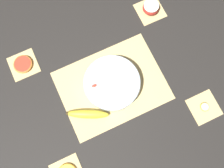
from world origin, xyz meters
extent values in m
plane|color=black|center=(0.00, 0.00, 0.00)|extent=(6.00, 6.00, 0.00)
cube|color=#D6B775|center=(0.00, 0.00, 0.00)|extent=(0.46, 0.34, 0.01)
cube|color=#4C381E|center=(-0.18, 0.00, 0.00)|extent=(0.01, 0.33, 0.00)
cube|color=#4C381E|center=(-0.13, 0.00, 0.00)|extent=(0.01, 0.33, 0.00)
cube|color=#4C381E|center=(-0.08, 0.00, 0.00)|extent=(0.01, 0.33, 0.00)
cube|color=#4C381E|center=(-0.03, 0.00, 0.00)|extent=(0.01, 0.33, 0.00)
cube|color=#4C381E|center=(0.03, 0.00, 0.00)|extent=(0.01, 0.33, 0.00)
cube|color=#4C381E|center=(0.08, 0.00, 0.00)|extent=(0.01, 0.33, 0.00)
cube|color=#4C381E|center=(0.13, 0.00, 0.00)|extent=(0.01, 0.33, 0.00)
cube|color=#4C381E|center=(0.18, 0.00, 0.00)|extent=(0.01, 0.33, 0.00)
cube|color=#D6B775|center=(-0.32, -0.26, 0.00)|extent=(0.12, 0.12, 0.01)
cube|color=#4C381E|center=(-0.36, -0.26, 0.00)|extent=(0.00, 0.12, 0.00)
cube|color=#4C381E|center=(-0.34, -0.26, 0.00)|extent=(0.00, 0.12, 0.00)
cube|color=#4C381E|center=(-0.31, -0.26, 0.00)|extent=(0.00, 0.12, 0.00)
cube|color=#4C381E|center=(-0.29, -0.26, 0.00)|extent=(0.00, 0.12, 0.00)
cube|color=#D6B775|center=(0.32, -0.26, 0.00)|extent=(0.12, 0.12, 0.01)
cube|color=#4C381E|center=(0.29, -0.26, 0.00)|extent=(0.00, 0.12, 0.00)
cube|color=#4C381E|center=(0.31, -0.26, 0.00)|extent=(0.00, 0.12, 0.00)
cube|color=#4C381E|center=(0.34, -0.26, 0.00)|extent=(0.00, 0.12, 0.00)
cube|color=#4C381E|center=(0.36, -0.26, 0.00)|extent=(0.00, 0.12, 0.00)
cube|color=#D6B775|center=(-0.32, 0.26, 0.00)|extent=(0.12, 0.12, 0.01)
cube|color=#4C381E|center=(-0.35, 0.26, 0.00)|extent=(0.00, 0.12, 0.00)
cube|color=#4C381E|center=(-0.32, 0.26, 0.00)|extent=(0.00, 0.12, 0.00)
cube|color=#4C381E|center=(-0.29, 0.26, 0.00)|extent=(0.00, 0.12, 0.00)
cylinder|color=silver|center=(0.00, 0.00, 0.04)|extent=(0.24, 0.24, 0.06)
torus|color=silver|center=(0.00, 0.00, 0.06)|extent=(0.24, 0.24, 0.01)
cylinder|color=beige|center=(0.06, -0.06, 0.05)|extent=(0.03, 0.03, 0.01)
cylinder|color=beige|center=(0.06, 0.07, 0.06)|extent=(0.03, 0.03, 0.01)
cylinder|color=beige|center=(-0.02, 0.01, 0.03)|extent=(0.03, 0.03, 0.01)
cylinder|color=beige|center=(-0.02, -0.06, 0.04)|extent=(0.03, 0.03, 0.01)
cylinder|color=beige|center=(-0.09, 0.04, 0.03)|extent=(0.03, 0.03, 0.01)
cylinder|color=beige|center=(0.00, 0.09, 0.03)|extent=(0.03, 0.03, 0.01)
cube|color=white|center=(0.00, -0.01, 0.04)|extent=(0.02, 0.02, 0.02)
cube|color=white|center=(-0.06, -0.06, 0.04)|extent=(0.02, 0.02, 0.02)
cube|color=white|center=(-0.05, 0.03, 0.04)|extent=(0.03, 0.03, 0.03)
cube|color=white|center=(0.02, -0.09, 0.03)|extent=(0.03, 0.03, 0.03)
cube|color=white|center=(0.07, 0.05, 0.03)|extent=(0.02, 0.02, 0.02)
cube|color=white|center=(0.09, 0.03, 0.03)|extent=(0.03, 0.03, 0.03)
cube|color=white|center=(-0.05, 0.08, 0.04)|extent=(0.02, 0.02, 0.02)
cube|color=white|center=(0.09, -0.01, 0.03)|extent=(0.02, 0.02, 0.02)
cube|color=white|center=(0.04, 0.03, 0.04)|extent=(0.03, 0.03, 0.03)
ellipsoid|color=red|center=(-0.05, -0.04, 0.03)|extent=(0.03, 0.02, 0.01)
ellipsoid|color=#F9A338|center=(0.02, -0.06, 0.06)|extent=(0.03, 0.02, 0.01)
ellipsoid|color=#F9A338|center=(-0.02, -0.01, 0.05)|extent=(0.02, 0.01, 0.01)
ellipsoid|color=#F9A338|center=(-0.04, -0.01, 0.03)|extent=(0.02, 0.01, 0.01)
ellipsoid|color=#F9A338|center=(0.05, -0.01, 0.02)|extent=(0.03, 0.02, 0.01)
ellipsoid|color=red|center=(0.07, -0.02, 0.07)|extent=(0.03, 0.02, 0.01)
ellipsoid|color=#F9A338|center=(-0.03, -0.08, 0.02)|extent=(0.03, 0.02, 0.01)
ellipsoid|color=#F9A338|center=(-0.07, 0.06, 0.02)|extent=(0.03, 0.02, 0.02)
ellipsoid|color=#F9A338|center=(-0.02, 0.04, 0.05)|extent=(0.03, 0.02, 0.01)
ellipsoid|color=yellow|center=(0.15, 0.07, 0.03)|extent=(0.18, 0.12, 0.04)
sphere|color=#473819|center=(0.22, 0.04, 0.03)|extent=(0.02, 0.02, 0.02)
ellipsoid|color=#B72D23|center=(-0.32, -0.26, 0.03)|extent=(0.08, 0.08, 0.04)
cylinder|color=white|center=(-0.32, -0.26, 0.05)|extent=(0.07, 0.07, 0.00)
cylinder|color=beige|center=(-0.32, 0.26, 0.01)|extent=(0.03, 0.03, 0.01)
torus|color=yellow|center=(-0.32, 0.26, 0.01)|extent=(0.04, 0.04, 0.01)
cylinder|color=red|center=(0.32, -0.26, 0.01)|extent=(0.08, 0.08, 0.01)
torus|color=orange|center=(0.32, -0.26, 0.01)|extent=(0.09, 0.09, 0.01)
camera|label=1|loc=(0.12, 0.25, 1.13)|focal=42.00mm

